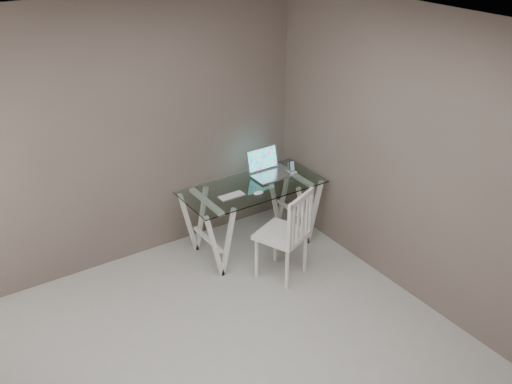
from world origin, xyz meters
TOP-DOWN VIEW (x-y plane):
  - room at (-0.06, 0.02)m, footprint 4.50×4.52m
  - desk at (1.17, 1.68)m, footprint 1.50×0.70m
  - chair at (1.17, 1.01)m, footprint 0.58×0.58m
  - laptop at (1.47, 1.83)m, footprint 0.40×0.34m
  - keyboard at (0.88, 1.60)m, footprint 0.28×0.12m
  - mouse at (1.13, 1.48)m, footprint 0.11×0.07m
  - phone_dock at (1.72, 1.71)m, footprint 0.07×0.07m

SIDE VIEW (x-z plane):
  - desk at x=1.17m, z-range 0.01..0.76m
  - chair at x=1.17m, z-range 0.05..1.01m
  - keyboard at x=0.88m, z-range 0.75..0.75m
  - mouse at x=1.13m, z-range 0.75..0.78m
  - phone_dock at x=1.72m, z-range 0.72..0.85m
  - laptop at x=1.47m, z-range 0.67..0.95m
  - room at x=-0.06m, z-range 0.36..3.07m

